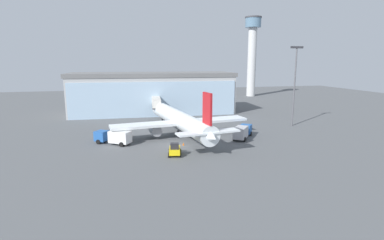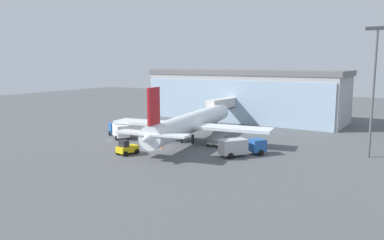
% 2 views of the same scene
% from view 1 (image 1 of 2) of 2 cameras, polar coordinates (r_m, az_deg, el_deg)
% --- Properties ---
extents(ground, '(240.00, 240.00, 0.00)m').
position_cam_1_polar(ground, '(56.93, -3.06, -4.83)').
color(ground, '#545659').
extents(terminal_building, '(49.66, 18.42, 12.33)m').
position_cam_1_polar(terminal_building, '(93.22, -7.48, 5.17)').
color(terminal_building, '#AAAAAA').
rests_on(terminal_building, ground).
extents(jet_bridge, '(3.48, 13.86, 6.07)m').
position_cam_1_polar(jet_bridge, '(83.03, -6.88, 3.44)').
color(jet_bridge, beige).
rests_on(jet_bridge, ground).
extents(control_tower, '(7.29, 7.29, 35.06)m').
position_cam_1_polar(control_tower, '(140.50, 11.39, 13.11)').
color(control_tower, silver).
rests_on(control_tower, ground).
extents(apron_light_mast, '(3.20, 0.40, 19.14)m').
position_cam_1_polar(apron_light_mast, '(76.64, 19.00, 7.29)').
color(apron_light_mast, '#59595E').
rests_on(apron_light_mast, ground).
extents(airplane, '(29.55, 36.11, 10.55)m').
position_cam_1_polar(airplane, '(63.70, -2.31, -0.03)').
color(airplane, white).
rests_on(airplane, ground).
extents(catering_truck, '(7.27, 5.94, 2.65)m').
position_cam_1_polar(catering_truck, '(59.16, -14.64, -3.10)').
color(catering_truck, '#2659A5').
rests_on(catering_truck, ground).
extents(fuel_truck, '(6.21, 7.12, 2.65)m').
position_cam_1_polar(fuel_truck, '(62.40, 9.58, -2.16)').
color(fuel_truck, '#2659A5').
rests_on(fuel_truck, ground).
extents(baggage_cart, '(2.91, 1.81, 1.50)m').
position_cam_1_polar(baggage_cart, '(63.97, 3.19, -2.58)').
color(baggage_cart, '#9E998C').
rests_on(baggage_cart, ground).
extents(pushback_tug, '(2.73, 3.50, 2.30)m').
position_cam_1_polar(pushback_tug, '(50.64, -3.30, -5.71)').
color(pushback_tug, yellow).
rests_on(pushback_tug, ground).
extents(safety_cone_nose, '(0.36, 0.36, 0.55)m').
position_cam_1_polar(safety_cone_nose, '(56.77, -1.65, -4.57)').
color(safety_cone_nose, orange).
rests_on(safety_cone_nose, ground).
extents(safety_cone_wingtip, '(0.36, 0.36, 0.55)m').
position_cam_1_polar(safety_cone_wingtip, '(68.94, 7.49, -1.86)').
color(safety_cone_wingtip, orange).
rests_on(safety_cone_wingtip, ground).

